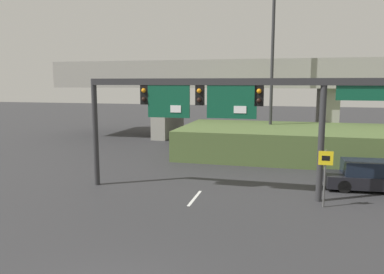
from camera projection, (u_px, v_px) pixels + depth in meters
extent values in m
cube|color=silver|center=(195.00, 198.00, 17.51)|extent=(0.14, 2.40, 0.01)
cube|color=silver|center=(225.00, 161.00, 25.88)|extent=(0.14, 2.40, 0.01)
cube|color=silver|center=(241.00, 141.00, 34.24)|extent=(0.14, 2.40, 0.01)
cube|color=silver|center=(250.00, 130.00, 42.60)|extent=(0.14, 2.40, 0.01)
cylinder|color=#2D2D30|center=(95.00, 133.00, 19.44)|extent=(0.28, 0.28, 5.56)
cylinder|color=#2D2D30|center=(321.00, 141.00, 16.71)|extent=(0.28, 0.28, 5.56)
cube|color=#2D2D30|center=(242.00, 82.00, 17.21)|extent=(15.12, 0.32, 0.32)
cube|color=black|center=(145.00, 95.00, 18.47)|extent=(0.40, 0.28, 0.95)
sphere|color=orange|center=(144.00, 90.00, 18.27)|extent=(0.22, 0.22, 0.22)
sphere|color=black|center=(144.00, 99.00, 18.34)|extent=(0.22, 0.22, 0.22)
cube|color=black|center=(200.00, 95.00, 17.79)|extent=(0.40, 0.28, 0.95)
sphere|color=orange|center=(199.00, 91.00, 17.59)|extent=(0.22, 0.22, 0.22)
sphere|color=black|center=(199.00, 100.00, 17.65)|extent=(0.22, 0.22, 0.22)
cube|color=black|center=(259.00, 96.00, 17.10)|extent=(0.40, 0.28, 0.95)
sphere|color=orange|center=(259.00, 91.00, 16.91)|extent=(0.22, 0.22, 0.22)
sphere|color=black|center=(259.00, 101.00, 16.97)|extent=(0.22, 0.22, 0.22)
cube|color=#0F4C33|center=(169.00, 101.00, 18.11)|extent=(2.11, 0.08, 1.57)
cube|color=white|center=(176.00, 109.00, 18.03)|extent=(0.53, 0.03, 0.35)
cube|color=#0F4C33|center=(232.00, 102.00, 17.36)|extent=(2.33, 0.08, 1.54)
cube|color=white|center=(240.00, 110.00, 17.26)|extent=(0.58, 0.03, 0.34)
cube|color=#0F4C33|center=(378.00, 93.00, 15.81)|extent=(3.36, 0.07, 0.64)
cylinder|color=#4C4C4C|center=(325.00, 179.00, 16.07)|extent=(0.08, 0.08, 2.53)
cube|color=yellow|center=(326.00, 158.00, 15.90)|extent=(0.60, 0.03, 0.60)
cube|color=black|center=(326.00, 158.00, 15.88)|extent=(0.33, 0.01, 0.21)
cylinder|color=#2D2D30|center=(273.00, 34.00, 28.33)|extent=(0.24, 0.24, 17.93)
cube|color=gray|center=(244.00, 79.00, 35.18)|extent=(35.35, 8.12, 1.50)
cube|color=gray|center=(239.00, 65.00, 31.31)|extent=(35.35, 0.40, 0.90)
cube|color=gray|center=(168.00, 112.00, 37.49)|extent=(1.40, 6.49, 4.88)
cube|color=gray|center=(327.00, 115.00, 33.81)|extent=(1.40, 6.49, 4.88)
cube|color=#4C6033|center=(309.00, 142.00, 27.19)|extent=(18.47, 8.77, 2.10)
cube|color=black|center=(369.00, 181.00, 18.81)|extent=(4.35, 2.01, 0.62)
cube|color=black|center=(366.00, 168.00, 18.74)|extent=(2.30, 1.72, 0.72)
cylinder|color=black|center=(338.00, 178.00, 19.83)|extent=(0.65, 0.26, 0.64)
cylinder|color=black|center=(344.00, 186.00, 18.33)|extent=(0.65, 0.26, 0.64)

